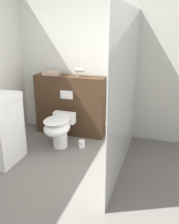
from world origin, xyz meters
The scene contains 8 objects.
ground_plane centered at (0.00, 0.00, 0.00)m, with size 12.00×12.00×0.00m, color slate.
wall_back centered at (0.00, 2.08, 1.25)m, with size 8.00×0.06×2.50m.
partition_panel centered at (-0.50, 1.89, 0.52)m, with size 1.22×0.29×1.04m.
shower_glass centered at (0.59, 1.07, 1.03)m, with size 0.04×1.97×2.07m.
toilet centered at (-0.47, 1.30, 0.33)m, with size 0.39×0.60×0.51m.
hair_drier centered at (-0.32, 1.88, 1.14)m, with size 0.16×0.06×0.14m.
folded_towel centered at (-0.83, 1.88, 1.07)m, with size 0.27×0.19×0.06m.
spare_toilet_roll centered at (-0.13, 1.41, 0.06)m, with size 0.10×0.10×0.12m.
Camera 1 is at (1.07, -1.96, 1.85)m, focal length 40.00 mm.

